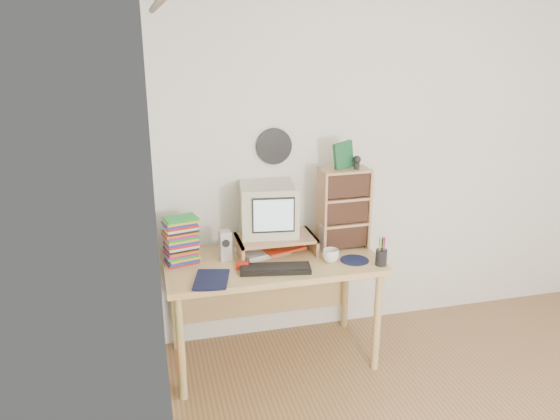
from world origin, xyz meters
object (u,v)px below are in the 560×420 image
diary (195,278)px  keyboard (275,269)px  cd_rack (344,209)px  mug (331,256)px  desk (270,274)px  crt_monitor (269,211)px  dvd_stack (181,242)px

diary → keyboard: bearing=16.9°
cd_rack → mug: 0.37m
desk → diary: (-0.53, -0.27, 0.16)m
mug → desk: bearing=151.5°
crt_monitor → keyboard: bearing=-88.9°
desk → dvd_stack: size_ratio=5.00×
dvd_stack → mug: 0.97m
crt_monitor → dvd_stack: (-0.59, -0.06, -0.15)m
mug → diary: (-0.89, -0.08, -0.02)m
keyboard → diary: 0.50m
dvd_stack → desk: bearing=-16.2°
desk → diary: bearing=-152.5°
cd_rack → dvd_stack: bearing=178.6°
cd_rack → mug: cd_rack is taller
crt_monitor → diary: bearing=-138.6°
crt_monitor → mug: bearing=-31.6°
crt_monitor → keyboard: size_ratio=0.81×
dvd_stack → cd_rack: bearing=-13.0°
desk → cd_rack: (0.52, 0.03, 0.41)m
crt_monitor → diary: 0.70m
desk → keyboard: 0.29m
diary → desk: bearing=41.2°
crt_monitor → keyboard: (-0.04, -0.33, -0.27)m
crt_monitor → mug: 0.51m
cd_rack → mug: size_ratio=5.13×
dvd_stack → diary: dvd_stack is taller
desk → dvd_stack: (-0.58, 0.03, 0.27)m
crt_monitor → mug: size_ratio=3.29×
desk → dvd_stack: dvd_stack is taller
diary → cd_rack: bearing=30.0°
cd_rack → crt_monitor: bearing=172.5°
keyboard → dvd_stack: 0.63m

